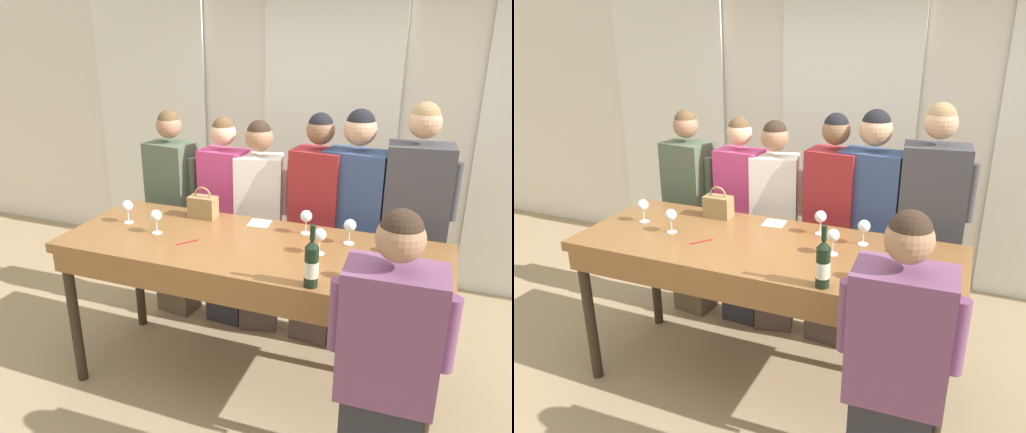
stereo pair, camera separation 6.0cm
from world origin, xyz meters
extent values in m
plane|color=tan|center=(0.00, 0.00, 0.00)|extent=(18.00, 18.00, 0.00)
cube|color=silver|center=(0.00, 2.02, 1.40)|extent=(12.00, 0.06, 2.80)
cube|color=white|center=(-1.91, 1.96, 1.34)|extent=(1.26, 0.03, 2.69)
cube|color=white|center=(0.00, 1.96, 1.34)|extent=(1.26, 0.03, 2.69)
cube|color=brown|center=(0.00, 0.00, 1.01)|extent=(2.38, 0.90, 0.06)
cube|color=brown|center=(0.00, -0.43, 0.92)|extent=(2.29, 0.03, 0.12)
cylinder|color=#2D2319|center=(-1.12, -0.37, 0.49)|extent=(0.07, 0.07, 0.98)
cylinder|color=#2D2319|center=(1.12, -0.37, 0.49)|extent=(0.07, 0.07, 0.98)
cylinder|color=#2D2319|center=(-1.12, 0.37, 0.49)|extent=(0.07, 0.07, 0.98)
cylinder|color=#2D2319|center=(1.12, 0.37, 0.49)|extent=(0.07, 0.07, 0.98)
cylinder|color=black|center=(0.48, -0.38, 1.15)|extent=(0.07, 0.07, 0.22)
cone|color=black|center=(0.48, -0.38, 1.28)|extent=(0.07, 0.07, 0.04)
cylinder|color=black|center=(0.48, -0.38, 1.34)|extent=(0.03, 0.03, 0.08)
cylinder|color=beige|center=(0.48, -0.38, 1.14)|extent=(0.08, 0.08, 0.09)
cube|color=#997A4C|center=(-0.49, 0.32, 1.12)|extent=(0.19, 0.11, 0.15)
torus|color=#997A4C|center=(-0.49, 0.32, 1.20)|extent=(0.13, 0.01, 0.13)
cylinder|color=white|center=(0.92, -0.01, 1.05)|extent=(0.07, 0.07, 0.00)
cylinder|color=white|center=(0.92, -0.01, 1.09)|extent=(0.01, 0.01, 0.08)
sphere|color=white|center=(0.92, -0.01, 1.17)|extent=(0.08, 0.08, 0.08)
sphere|color=maroon|center=(0.92, -0.01, 1.16)|extent=(0.05, 0.05, 0.05)
cylinder|color=white|center=(-0.63, -0.05, 1.05)|extent=(0.07, 0.07, 0.00)
cylinder|color=white|center=(-0.63, -0.05, 1.09)|extent=(0.01, 0.01, 0.08)
sphere|color=white|center=(-0.63, -0.05, 1.17)|extent=(0.08, 0.08, 0.08)
cylinder|color=white|center=(0.71, -0.22, 1.05)|extent=(0.07, 0.07, 0.00)
cylinder|color=white|center=(0.71, -0.22, 1.09)|extent=(0.01, 0.01, 0.08)
sphere|color=white|center=(0.71, -0.22, 1.17)|extent=(0.08, 0.08, 0.08)
sphere|color=maroon|center=(0.71, -0.22, 1.16)|extent=(0.05, 0.05, 0.05)
cylinder|color=white|center=(0.27, 0.29, 1.05)|extent=(0.07, 0.07, 0.00)
cylinder|color=white|center=(0.27, 0.29, 1.09)|extent=(0.01, 0.01, 0.08)
sphere|color=white|center=(0.27, 0.29, 1.17)|extent=(0.08, 0.08, 0.08)
cylinder|color=white|center=(-0.91, 0.04, 1.05)|extent=(0.07, 0.07, 0.00)
cylinder|color=white|center=(-0.91, 0.04, 1.09)|extent=(0.01, 0.01, 0.08)
sphere|color=white|center=(-0.91, 0.04, 1.17)|extent=(0.08, 0.08, 0.08)
cylinder|color=white|center=(0.43, 0.02, 1.05)|extent=(0.07, 0.07, 0.00)
cylinder|color=white|center=(0.43, 0.02, 1.09)|extent=(0.01, 0.01, 0.08)
sphere|color=white|center=(0.43, 0.02, 1.17)|extent=(0.08, 0.08, 0.08)
sphere|color=maroon|center=(0.43, 0.02, 1.16)|extent=(0.05, 0.05, 0.05)
cylinder|color=white|center=(0.56, 0.23, 1.05)|extent=(0.07, 0.07, 0.00)
cylinder|color=white|center=(0.56, 0.23, 1.09)|extent=(0.01, 0.01, 0.08)
sphere|color=white|center=(0.56, 0.23, 1.17)|extent=(0.08, 0.08, 0.08)
cylinder|color=white|center=(0.91, 0.20, 1.05)|extent=(0.07, 0.07, 0.00)
cylinder|color=white|center=(0.91, 0.20, 1.09)|extent=(0.01, 0.01, 0.08)
sphere|color=white|center=(0.91, 0.20, 1.17)|extent=(0.08, 0.08, 0.08)
cube|color=white|center=(-0.07, 0.34, 1.05)|extent=(0.16, 0.16, 0.00)
cylinder|color=maroon|center=(-0.37, -0.12, 1.05)|extent=(0.10, 0.12, 0.01)
cube|color=brown|center=(-0.95, 0.70, 0.41)|extent=(0.33, 0.27, 0.82)
cube|color=#4C5B47|center=(-0.95, 0.70, 1.14)|extent=(0.39, 0.32, 0.65)
sphere|color=#9E7051|center=(-0.95, 0.70, 1.59)|extent=(0.19, 0.19, 0.19)
sphere|color=brown|center=(-0.95, 0.70, 1.63)|extent=(0.17, 0.17, 0.17)
cylinder|color=#4C5B47|center=(-0.76, 0.68, 1.19)|extent=(0.08, 0.08, 0.36)
cylinder|color=#4C5B47|center=(-1.15, 0.73, 1.19)|extent=(0.08, 0.08, 0.36)
cube|color=#28282D|center=(-0.50, 0.70, 0.40)|extent=(0.30, 0.21, 0.81)
cube|color=#C63D7A|center=(-0.50, 0.70, 1.13)|extent=(0.36, 0.25, 0.64)
sphere|color=#DBAD89|center=(-0.50, 0.70, 1.57)|extent=(0.19, 0.19, 0.19)
sphere|color=brown|center=(-0.50, 0.70, 1.61)|extent=(0.17, 0.17, 0.17)
cylinder|color=#C63D7A|center=(-0.30, 0.69, 1.17)|extent=(0.07, 0.07, 0.35)
cylinder|color=#C63D7A|center=(-0.69, 0.71, 1.17)|extent=(0.07, 0.07, 0.35)
cube|color=#473833|center=(-0.21, 0.70, 0.40)|extent=(0.33, 0.27, 0.80)
cube|color=silver|center=(-0.21, 0.70, 1.11)|extent=(0.39, 0.32, 0.63)
sphere|color=#9E7051|center=(-0.21, 0.70, 1.56)|extent=(0.20, 0.20, 0.20)
sphere|color=#332319|center=(-0.21, 0.70, 1.59)|extent=(0.18, 0.18, 0.18)
cylinder|color=silver|center=(-0.03, 0.75, 1.16)|extent=(0.08, 0.08, 0.35)
cylinder|color=silver|center=(-0.40, 0.66, 1.16)|extent=(0.08, 0.08, 0.35)
cube|color=#473833|center=(0.23, 0.70, 0.42)|extent=(0.33, 0.25, 0.84)
cube|color=maroon|center=(0.23, 0.70, 1.17)|extent=(0.38, 0.30, 0.67)
sphere|color=brown|center=(0.23, 0.70, 1.64)|extent=(0.20, 0.20, 0.20)
sphere|color=black|center=(0.23, 0.70, 1.67)|extent=(0.17, 0.17, 0.17)
cylinder|color=maroon|center=(0.43, 0.68, 1.22)|extent=(0.08, 0.08, 0.37)
cylinder|color=maroon|center=(0.03, 0.72, 1.22)|extent=(0.08, 0.08, 0.37)
cube|color=#383D51|center=(0.50, 0.70, 0.42)|extent=(0.39, 0.26, 0.85)
cube|color=#334775|center=(0.50, 0.70, 1.18)|extent=(0.46, 0.31, 0.67)
sphere|color=tan|center=(0.50, 0.70, 1.67)|extent=(0.22, 0.22, 0.22)
sphere|color=black|center=(0.50, 0.70, 1.70)|extent=(0.19, 0.19, 0.19)
cylinder|color=#334775|center=(0.74, 0.67, 1.23)|extent=(0.08, 0.08, 0.37)
cylinder|color=#334775|center=(0.27, 0.73, 1.23)|extent=(0.08, 0.08, 0.37)
cube|color=#28282D|center=(0.90, 0.70, 0.45)|extent=(0.38, 0.27, 0.89)
cube|color=#3D3D42|center=(0.90, 0.70, 1.24)|extent=(0.44, 0.32, 0.71)
sphere|color=tan|center=(0.90, 0.70, 1.74)|extent=(0.21, 0.21, 0.21)
sphere|color=#93754C|center=(0.90, 0.70, 1.77)|extent=(0.18, 0.18, 0.18)
cylinder|color=#3D3D42|center=(1.13, 0.73, 1.30)|extent=(0.08, 0.08, 0.39)
cylinder|color=#3D3D42|center=(0.68, 0.68, 1.30)|extent=(0.08, 0.08, 0.39)
cube|color=#704266|center=(0.93, -0.73, 1.08)|extent=(0.42, 0.27, 0.61)
sphere|color=#9E7051|center=(0.93, -0.73, 1.52)|extent=(0.20, 0.20, 0.20)
sphere|color=#332319|center=(0.93, -0.73, 1.55)|extent=(0.17, 0.17, 0.17)
cylinder|color=#704266|center=(0.70, -0.74, 1.13)|extent=(0.07, 0.07, 0.34)
cylinder|color=#704266|center=(1.15, -0.73, 1.13)|extent=(0.07, 0.07, 0.34)
camera|label=1|loc=(1.05, -2.61, 2.28)|focal=35.00mm
camera|label=2|loc=(1.10, -2.59, 2.28)|focal=35.00mm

